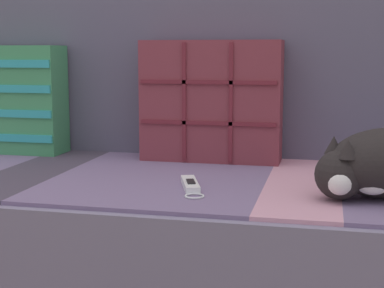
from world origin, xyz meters
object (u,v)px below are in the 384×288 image
object	(u,v)px
throw_pillow_striped	(9,99)
couch	(136,241)
throw_pillow_quilted	(211,101)
sleeping_cat	(381,165)
game_remote_near	(191,185)

from	to	relation	value
throw_pillow_striped	couch	bearing A→B (deg)	-23.20
couch	throw_pillow_quilted	size ratio (longest dim) A/B	4.67
couch	throw_pillow_striped	distance (m)	0.71
sleeping_cat	game_remote_near	distance (m)	0.47
throw_pillow_striped	game_remote_near	distance (m)	0.87
throw_pillow_striped	game_remote_near	xyz separation A→B (m)	(0.75, -0.41, -0.18)
throw_pillow_quilted	game_remote_near	distance (m)	0.45
game_remote_near	couch	bearing A→B (deg)	139.49
couch	throw_pillow_quilted	xyz separation A→B (m)	(0.18, 0.23, 0.41)
throw_pillow_striped	sleeping_cat	bearing A→B (deg)	-18.18
throw_pillow_quilted	throw_pillow_striped	world-z (taller)	throw_pillow_quilted
throw_pillow_quilted	game_remote_near	world-z (taller)	throw_pillow_quilted
couch	throw_pillow_striped	bearing A→B (deg)	156.80
sleeping_cat	game_remote_near	bearing A→B (deg)	-178.64
couch	throw_pillow_striped	world-z (taller)	throw_pillow_striped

